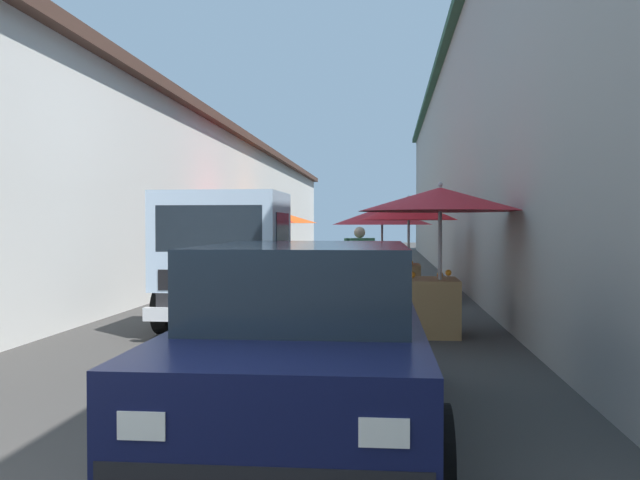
% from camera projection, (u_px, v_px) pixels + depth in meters
% --- Properties ---
extents(ground, '(90.00, 90.00, 0.00)m').
position_uv_depth(ground, '(326.00, 290.00, 16.21)').
color(ground, '#3D3A38').
extents(building_left_whitewash, '(49.80, 7.50, 4.67)m').
position_uv_depth(building_left_whitewash, '(98.00, 199.00, 19.09)').
color(building_left_whitewash, silver).
rests_on(building_left_whitewash, ground).
extents(building_right_concrete, '(49.80, 7.50, 7.16)m').
position_uv_depth(building_right_concrete, '(587.00, 151.00, 17.66)').
color(building_right_concrete, gray).
rests_on(building_right_concrete, ground).
extents(fruit_stall_near_left, '(2.38, 2.38, 2.10)m').
position_uv_depth(fruit_stall_near_left, '(284.00, 227.00, 22.62)').
color(fruit_stall_near_left, '#9E9EA3').
rests_on(fruit_stall_near_left, ground).
extents(fruit_stall_mid_lane, '(2.61, 2.61, 2.15)m').
position_uv_depth(fruit_stall_mid_lane, '(383.00, 224.00, 17.20)').
color(fruit_stall_mid_lane, '#9E9EA3').
rests_on(fruit_stall_mid_lane, ground).
extents(fruit_stall_far_left, '(2.16, 2.16, 2.26)m').
position_uv_depth(fruit_stall_far_left, '(408.00, 223.00, 14.66)').
color(fruit_stall_far_left, '#9E9EA3').
rests_on(fruit_stall_far_left, ground).
extents(fruit_stall_near_right, '(2.36, 2.36, 2.22)m').
position_uv_depth(fruit_stall_near_right, '(438.00, 227.00, 9.52)').
color(fruit_stall_near_right, '#9E9EA3').
rests_on(fruit_stall_near_right, ground).
extents(fruit_stall_far_right, '(2.46, 2.46, 2.14)m').
position_uv_depth(fruit_stall_far_right, '(250.00, 226.00, 17.86)').
color(fruit_stall_far_right, '#9E9EA3').
rests_on(fruit_stall_far_right, ground).
extents(hatchback_car, '(3.93, 1.96, 1.45)m').
position_uv_depth(hatchback_car, '(307.00, 337.00, 5.12)').
color(hatchback_car, '#0F1438').
rests_on(hatchback_car, ground).
extents(delivery_truck, '(4.93, 2.00, 2.08)m').
position_uv_depth(delivery_truck, '(234.00, 261.00, 10.30)').
color(delivery_truck, black).
rests_on(delivery_truck, ground).
extents(vendor_by_crates, '(0.38, 0.57, 1.57)m').
position_uv_depth(vendor_by_crates, '(360.00, 262.00, 12.45)').
color(vendor_by_crates, navy).
rests_on(vendor_by_crates, ground).
extents(vendor_in_shade, '(0.64, 0.32, 1.65)m').
position_uv_depth(vendor_in_shade, '(246.00, 252.00, 15.68)').
color(vendor_in_shade, navy).
rests_on(vendor_in_shade, ground).
extents(parked_scooter, '(1.65, 0.62, 1.14)m').
position_uv_depth(parked_scooter, '(244.00, 275.00, 15.15)').
color(parked_scooter, black).
rests_on(parked_scooter, ground).
extents(plastic_stool, '(0.30, 0.30, 0.43)m').
position_uv_depth(plastic_stool, '(406.00, 277.00, 16.23)').
color(plastic_stool, '#194CB2').
rests_on(plastic_stool, ground).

